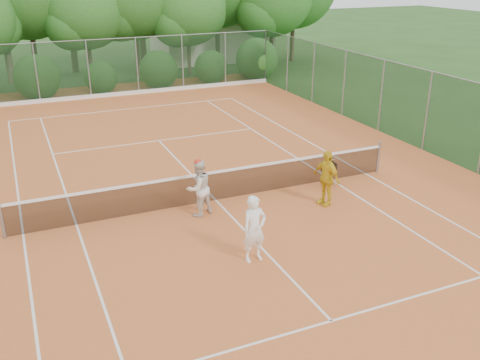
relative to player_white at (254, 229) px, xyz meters
name	(u,v)px	position (x,y,z in m)	size (l,w,h in m)	color
ground	(216,201)	(0.41, 3.60, -0.86)	(120.00, 120.00, 0.00)	#254A1A
clay_court	(216,201)	(0.41, 3.60, -0.85)	(18.00, 36.00, 0.02)	#CE692F
club_building	(212,38)	(9.41, 27.60, 0.64)	(8.00, 5.00, 3.00)	beige
tennis_net	(216,185)	(0.41, 3.60, -0.33)	(11.97, 0.10, 1.10)	gray
player_white	(254,229)	(0.00, 0.00, 0.00)	(0.61, 0.40, 1.67)	white
player_center_grp	(199,188)	(-0.37, 2.91, -0.01)	(0.95, 0.84, 1.68)	silver
player_yellow	(326,178)	(3.30, 2.09, 0.00)	(0.98, 0.41, 1.67)	gold
ball_hopper	(329,168)	(4.12, 3.20, -0.20)	(0.35, 0.35, 0.80)	gray
stray_ball_a	(57,123)	(-3.10, 14.20, -0.80)	(0.07, 0.07, 0.07)	#BCCF30
stray_ball_b	(112,115)	(-0.55, 14.62, -0.80)	(0.07, 0.07, 0.07)	#C2DC33
stray_ball_c	(176,109)	(2.51, 14.38, -0.80)	(0.07, 0.07, 0.07)	#C8D230
court_markings	(216,200)	(0.41, 3.60, -0.83)	(11.03, 23.83, 0.01)	white
fence_back	(113,68)	(0.41, 18.60, 0.66)	(18.07, 0.07, 3.00)	#19381E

